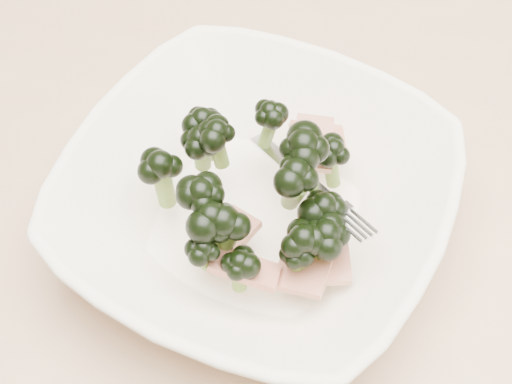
% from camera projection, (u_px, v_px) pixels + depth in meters
% --- Properties ---
extents(dining_table, '(1.20, 0.80, 0.75)m').
position_uv_depth(dining_table, '(337.00, 249.00, 0.72)').
color(dining_table, tan).
rests_on(dining_table, ground).
extents(broccoli_dish, '(0.38, 0.38, 0.13)m').
position_uv_depth(broccoli_dish, '(256.00, 200.00, 0.58)').
color(broccoli_dish, white).
rests_on(broccoli_dish, dining_table).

